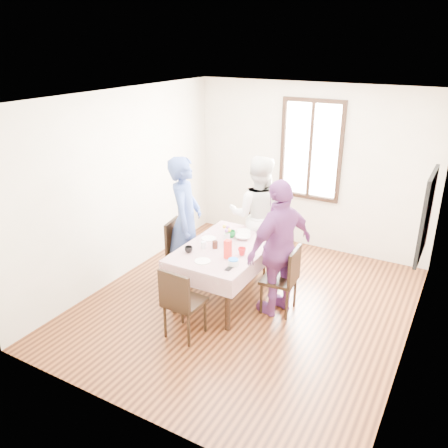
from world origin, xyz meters
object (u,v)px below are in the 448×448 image
at_px(chair_left, 185,252).
at_px(person_right, 279,248).
at_px(dining_table, 226,272).
at_px(chair_right, 279,279).
at_px(chair_near, 185,301).
at_px(person_far, 258,214).
at_px(chair_far, 258,241).
at_px(person_left, 185,221).

xyz_separation_m(chair_left, person_right, (1.49, -0.09, 0.43)).
relative_size(dining_table, person_right, 0.81).
height_order(dining_table, chair_right, chair_right).
bearing_deg(chair_near, person_far, 92.03).
bearing_deg(chair_far, person_far, 82.41).
distance_m(chair_right, person_far, 1.27).
bearing_deg(chair_near, person_right, 56.68).
xyz_separation_m(chair_far, chair_near, (0.00, -1.98, 0.00)).
relative_size(chair_far, person_left, 0.49).
bearing_deg(person_left, dining_table, -122.03).
distance_m(person_left, person_right, 1.47).
distance_m(chair_left, chair_far, 1.14).
relative_size(chair_left, person_right, 0.51).
distance_m(chair_far, person_right, 1.27).
distance_m(dining_table, chair_near, 0.99).
height_order(chair_left, person_left, person_left).
bearing_deg(chair_right, person_left, 83.08).
relative_size(chair_right, chair_near, 1.00).
height_order(dining_table, chair_near, chair_near).
distance_m(chair_near, person_left, 1.43).
xyz_separation_m(chair_right, chair_near, (-0.76, -1.04, 0.00)).
xyz_separation_m(dining_table, person_left, (-0.74, 0.14, 0.55)).
height_order(dining_table, chair_left, chair_left).
bearing_deg(person_right, person_left, -71.45).
bearing_deg(person_far, person_left, 28.73).
relative_size(chair_left, chair_near, 1.00).
xyz_separation_m(dining_table, chair_near, (0.00, -0.99, 0.08)).
relative_size(chair_left, chair_far, 1.00).
bearing_deg(person_far, chair_far, -110.02).
bearing_deg(person_right, chair_far, -120.10).
height_order(dining_table, person_left, person_left).
bearing_deg(person_left, chair_right, -115.07).
xyz_separation_m(dining_table, chair_far, (0.00, 0.99, 0.08)).
bearing_deg(chair_right, chair_far, 35.14).
relative_size(chair_near, person_far, 0.51).
height_order(chair_near, person_left, person_left).
distance_m(chair_left, chair_right, 1.51).
xyz_separation_m(chair_left, chair_right, (1.51, -0.09, 0.00)).
distance_m(person_left, person_far, 1.12).
bearing_deg(dining_table, person_far, 90.00).
bearing_deg(person_right, chair_left, -71.41).
relative_size(chair_right, person_right, 0.51).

